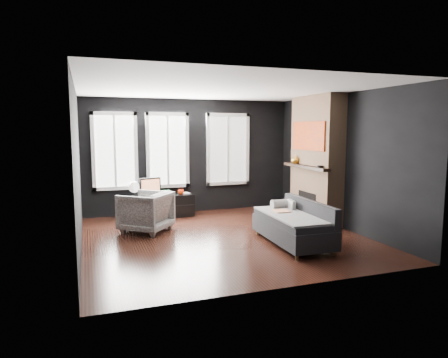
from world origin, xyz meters
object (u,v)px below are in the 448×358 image
object	(u,v)px
monitor	(150,185)
mug	(181,191)
sofa	(292,223)
media_console	(161,206)
book	(183,189)
armchair	(146,210)
mantel_vase	(295,159)

from	to	relation	value
monitor	mug	xyz separation A→B (m)	(0.69, -0.04, -0.16)
sofa	monitor	world-z (taller)	monitor
media_console	book	world-z (taller)	book
armchair	monitor	distance (m)	1.26
monitor	mantel_vase	xyz separation A→B (m)	(3.08, -1.04, 0.59)
monitor	book	bearing A→B (deg)	-14.69
armchair	book	xyz separation A→B (m)	(1.04, 1.24, 0.18)
monitor	mantel_vase	world-z (taller)	mantel_vase
mug	mantel_vase	distance (m)	2.70
monitor	mug	distance (m)	0.71
mantel_vase	monitor	bearing A→B (deg)	161.39
media_console	mug	size ratio (longest dim) A/B	10.89
armchair	mantel_vase	bearing A→B (deg)	132.38
book	monitor	bearing A→B (deg)	-176.47
monitor	book	size ratio (longest dim) A/B	2.60
book	armchair	bearing A→B (deg)	-130.06
book	mug	bearing A→B (deg)	-130.84
monitor	book	world-z (taller)	monitor
sofa	monitor	bearing A→B (deg)	126.37
sofa	media_console	world-z (taller)	sofa
media_console	sofa	bearing A→B (deg)	-59.13
monitor	mantel_vase	bearing A→B (deg)	-36.83
armchair	mug	world-z (taller)	armchair
media_console	book	bearing A→B (deg)	3.29
mantel_vase	armchair	bearing A→B (deg)	-177.44
sofa	media_console	xyz separation A→B (m)	(-1.77, 2.91, -0.13)
book	mantel_vase	xyz separation A→B (m)	(2.32, -1.09, 0.72)
book	mantel_vase	bearing A→B (deg)	-25.08
mug	mantel_vase	world-z (taller)	mantel_vase
sofa	mantel_vase	bearing A→B (deg)	61.59
armchair	mug	distance (m)	1.51
armchair	book	bearing A→B (deg)	179.76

